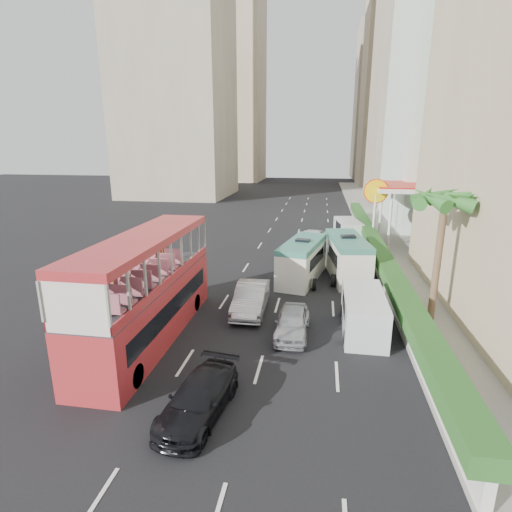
% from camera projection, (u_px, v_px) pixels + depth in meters
% --- Properties ---
extents(ground_plane, '(200.00, 200.00, 0.00)m').
position_uv_depth(ground_plane, '(274.00, 347.00, 18.45)').
color(ground_plane, black).
rests_on(ground_plane, ground).
extents(double_decker_bus, '(2.50, 11.00, 5.06)m').
position_uv_depth(double_decker_bus, '(148.00, 288.00, 18.70)').
color(double_decker_bus, '#B6282C').
rests_on(double_decker_bus, ground).
extents(car_silver_lane_a, '(1.79, 4.79, 1.56)m').
position_uv_depth(car_silver_lane_a, '(251.00, 311.00, 22.42)').
color(car_silver_lane_a, '#BBBDC2').
rests_on(car_silver_lane_a, ground).
extents(car_silver_lane_b, '(1.63, 3.95, 1.34)m').
position_uv_depth(car_silver_lane_b, '(292.00, 335.00, 19.60)').
color(car_silver_lane_b, '#BBBDC2').
rests_on(car_silver_lane_b, ground).
extents(car_black, '(2.33, 4.56, 1.27)m').
position_uv_depth(car_black, '(199.00, 414.00, 13.82)').
color(car_black, black).
rests_on(car_black, ground).
extents(van_asset, '(3.17, 5.64, 1.49)m').
position_uv_depth(van_asset, '(312.00, 247.00, 36.41)').
color(van_asset, silver).
rests_on(van_asset, ground).
extents(minibus_near, '(3.24, 6.41, 2.72)m').
position_uv_depth(minibus_near, '(302.00, 261.00, 27.39)').
color(minibus_near, silver).
rests_on(minibus_near, ground).
extents(minibus_far, '(3.03, 6.65, 2.84)m').
position_uv_depth(minibus_far, '(347.00, 257.00, 27.91)').
color(minibus_far, silver).
rests_on(minibus_far, ground).
extents(panel_van_near, '(1.98, 4.88, 1.95)m').
position_uv_depth(panel_van_near, '(363.00, 313.00, 19.80)').
color(panel_van_near, silver).
rests_on(panel_van_near, ground).
extents(panel_van_far, '(2.71, 5.13, 1.95)m').
position_uv_depth(panel_van_far, '(348.00, 230.00, 39.13)').
color(panel_van_far, silver).
rests_on(panel_van_far, ground).
extents(sidewalk, '(6.00, 120.00, 0.18)m').
position_uv_depth(sidewalk, '(390.00, 236.00, 40.80)').
color(sidewalk, '#99968C').
rests_on(sidewalk, ground).
extents(kerb_wall, '(0.30, 44.00, 1.00)m').
position_uv_depth(kerb_wall, '(376.00, 258.00, 30.61)').
color(kerb_wall, silver).
rests_on(kerb_wall, sidewalk).
extents(hedge, '(1.10, 44.00, 0.70)m').
position_uv_depth(hedge, '(377.00, 247.00, 30.39)').
color(hedge, '#2D6626').
rests_on(hedge, kerb_wall).
extents(palm_tree, '(0.36, 0.36, 6.40)m').
position_uv_depth(palm_tree, '(438.00, 261.00, 20.13)').
color(palm_tree, brown).
rests_on(palm_tree, sidewalk).
extents(shell_station, '(6.50, 8.00, 5.50)m').
position_uv_depth(shell_station, '(407.00, 213.00, 38.03)').
color(shell_station, silver).
rests_on(shell_station, ground).
extents(tower_mid, '(16.00, 16.00, 50.00)m').
position_uv_depth(tower_mid, '(430.00, 42.00, 64.11)').
color(tower_mid, tan).
rests_on(tower_mid, ground).
extents(tower_far_a, '(14.00, 14.00, 44.00)m').
position_uv_depth(tower_far_a, '(396.00, 84.00, 87.89)').
color(tower_far_a, tan).
rests_on(tower_far_a, ground).
extents(tower_far_b, '(14.00, 14.00, 40.00)m').
position_uv_depth(tower_far_b, '(381.00, 104.00, 109.34)').
color(tower_far_b, tan).
rests_on(tower_far_b, ground).
extents(tower_left_a, '(18.00, 18.00, 52.00)m').
position_uv_depth(tower_left_a, '(174.00, 41.00, 67.52)').
color(tower_left_a, tan).
rests_on(tower_left_a, ground).
extents(tower_left_b, '(16.00, 16.00, 46.00)m').
position_uv_depth(tower_left_b, '(231.00, 88.00, 101.29)').
color(tower_left_b, tan).
rests_on(tower_left_b, ground).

